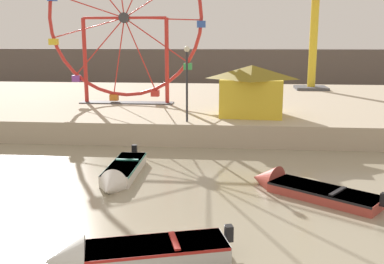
# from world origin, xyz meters

# --- Properties ---
(quay_promenade) EXTENTS (110.00, 22.47, 1.25)m
(quay_promenade) POSITION_xyz_m (0.00, 27.89, 0.62)
(quay_promenade) COLOR #B7A88E
(quay_promenade) RESTS_ON ground_plane
(distant_town_skyline) EXTENTS (140.00, 3.00, 4.40)m
(distant_town_skyline) POSITION_xyz_m (0.00, 52.52, 2.20)
(distant_town_skyline) COLOR #564C47
(distant_town_skyline) RESTS_ON ground_plane
(motorboat_pale_grey) EXTENTS (4.93, 2.58, 1.21)m
(motorboat_pale_grey) POSITION_xyz_m (0.07, 3.88, 0.25)
(motorboat_pale_grey) COLOR silver
(motorboat_pale_grey) RESTS_ON ground_plane
(motorboat_faded_red) EXTENTS (4.89, 4.10, 1.31)m
(motorboat_faded_red) POSITION_xyz_m (5.32, 9.88, 0.21)
(motorboat_faded_red) COLOR #B24238
(motorboat_faded_red) RESTS_ON ground_plane
(motorboat_white_red_stripe) EXTENTS (1.23, 5.20, 1.12)m
(motorboat_white_red_stripe) POSITION_xyz_m (-1.81, 10.77, 0.26)
(motorboat_white_red_stripe) COLOR silver
(motorboat_white_red_stripe) RESTS_ON ground_plane
(ferris_wheel_red_frame) EXTENTS (10.96, 1.20, 11.28)m
(ferris_wheel_red_frame) POSITION_xyz_m (-4.78, 24.36, 6.91)
(ferris_wheel_red_frame) COLOR red
(ferris_wheel_red_frame) RESTS_ON quay_promenade
(drop_tower_yellow_tower) EXTENTS (2.80, 2.80, 14.07)m
(drop_tower_yellow_tower) POSITION_xyz_m (9.67, 34.73, 7.83)
(drop_tower_yellow_tower) COLOR gold
(drop_tower_yellow_tower) RESTS_ON quay_promenade
(carnival_booth_yellow_awning) EXTENTS (4.10, 3.32, 2.98)m
(carnival_booth_yellow_awning) POSITION_xyz_m (3.82, 19.86, 2.80)
(carnival_booth_yellow_awning) COLOR yellow
(carnival_booth_yellow_awning) RESTS_ON quay_promenade
(promenade_lamp_near) EXTENTS (0.32, 0.32, 4.11)m
(promenade_lamp_near) POSITION_xyz_m (0.24, 17.57, 3.92)
(promenade_lamp_near) COLOR #2D2D33
(promenade_lamp_near) RESTS_ON quay_promenade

